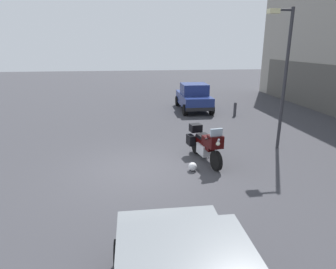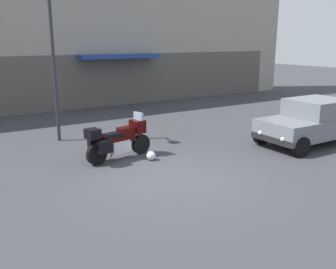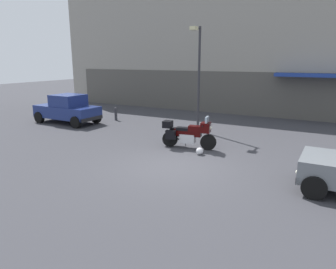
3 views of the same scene
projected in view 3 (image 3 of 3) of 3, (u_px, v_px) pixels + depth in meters
ground_plane at (173, 167)px, 10.53m from camera, size 80.00×80.00×0.00m
building_facade_rear at (263, 37)px, 19.94m from camera, size 31.64×3.40×10.03m
motorcycle at (188, 133)px, 12.61m from camera, size 2.25×0.94×1.36m
helmet at (200, 151)px, 11.84m from camera, size 0.28×0.28×0.28m
car_hatchback_near at (67, 109)px, 17.63m from camera, size 3.90×1.83×1.64m
streetlamp_curbside at (198, 70)px, 15.03m from camera, size 0.28×0.94×5.10m
bollard_curbside at (116, 113)px, 18.54m from camera, size 0.16×0.16×0.79m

